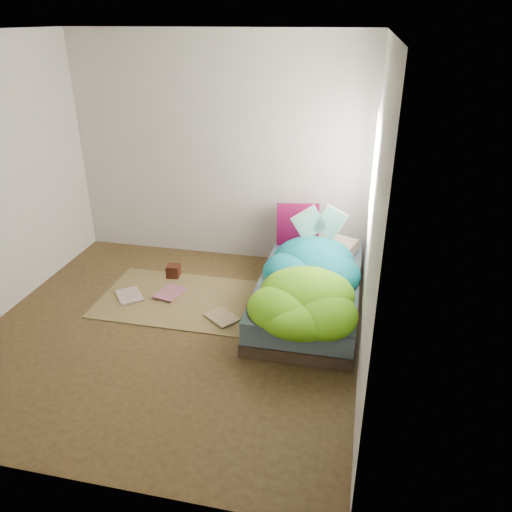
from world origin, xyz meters
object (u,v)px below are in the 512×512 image
at_px(pillow_magenta, 298,224).
at_px(floor_book_a, 118,298).
at_px(wooden_box, 173,271).
at_px(open_book, 320,214).
at_px(floor_book_b, 161,291).
at_px(bed, 309,291).

height_order(pillow_magenta, floor_book_a, pillow_magenta).
distance_m(pillow_magenta, floor_book_a, 2.12).
bearing_deg(wooden_box, pillow_magenta, 20.25).
xyz_separation_m(open_book, floor_book_b, (-1.62, -0.58, -0.80)).
distance_m(bed, pillow_magenta, 0.92).
distance_m(bed, open_book, 0.83).
relative_size(open_book, wooden_box, 3.50).
bearing_deg(pillow_magenta, wooden_box, -170.47).
xyz_separation_m(floor_book_a, floor_book_b, (0.38, 0.24, 0.00)).
height_order(pillow_magenta, wooden_box, pillow_magenta).
height_order(open_book, wooden_box, open_book).
bearing_deg(bed, floor_book_a, -170.73).
height_order(bed, open_book, open_book).
relative_size(bed, wooden_box, 14.42).
height_order(wooden_box, floor_book_b, wooden_box).
bearing_deg(wooden_box, open_book, 7.35).
relative_size(bed, pillow_magenta, 4.26).
bearing_deg(bed, pillow_magenta, 107.36).
bearing_deg(open_book, bed, -114.26).
height_order(bed, wooden_box, bed).
relative_size(pillow_magenta, floor_book_a, 1.44).
xyz_separation_m(bed, floor_book_b, (-1.59, -0.08, -0.14)).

